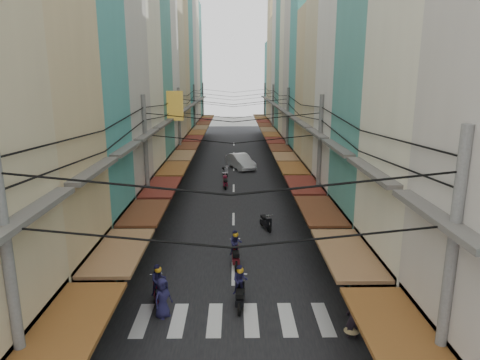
{
  "coord_description": "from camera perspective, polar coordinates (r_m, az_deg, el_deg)",
  "views": [
    {
      "loc": [
        0.08,
        -20.75,
        9.15
      ],
      "look_at": [
        0.44,
        6.41,
        2.56
      ],
      "focal_mm": 32.0,
      "sensor_mm": 36.0,
      "label": 1
    }
  ],
  "objects": [
    {
      "name": "building_row_left",
      "position": [
        38.17,
        -13.27,
        14.23
      ],
      "size": [
        7.8,
        67.67,
        23.7
      ],
      "color": "silver",
      "rests_on": "ground"
    },
    {
      "name": "traffic_sign",
      "position": [
        22.53,
        14.05,
        -4.5
      ],
      "size": [
        0.1,
        0.68,
        3.12
      ],
      "color": "slate",
      "rests_on": "ground"
    },
    {
      "name": "market_umbrella",
      "position": [
        21.97,
        17.85,
        -5.35
      ],
      "size": [
        2.42,
        2.42,
        2.56
      ],
      "color": "#B2B2B7",
      "rests_on": "ground"
    },
    {
      "name": "road",
      "position": [
        41.77,
        -0.85,
        0.99
      ],
      "size": [
        10.0,
        80.0,
        0.02
      ],
      "primitive_type": "cube",
      "color": "black",
      "rests_on": "ground"
    },
    {
      "name": "building_row_right",
      "position": [
        38.01,
        11.48,
        13.77
      ],
      "size": [
        7.8,
        68.98,
        22.59
      ],
      "color": "teal",
      "rests_on": "ground"
    },
    {
      "name": "pedestrians",
      "position": [
        24.97,
        -10.2,
        -5.54
      ],
      "size": [
        12.25,
        19.47,
        2.23
      ],
      "color": "black",
      "rests_on": "ground"
    },
    {
      "name": "utility_poles",
      "position": [
        35.86,
        -0.89,
        9.54
      ],
      "size": [
        10.2,
        66.13,
        8.2
      ],
      "color": "slate",
      "rests_on": "ground"
    },
    {
      "name": "crosswalk",
      "position": [
        17.35,
        -0.96,
        -18.1
      ],
      "size": [
        7.55,
        2.4,
        0.01
      ],
      "color": "silver",
      "rests_on": "ground"
    },
    {
      "name": "moving_scooters",
      "position": [
        23.56,
        -2.37,
        -7.84
      ],
      "size": [
        5.4,
        25.38,
        1.84
      ],
      "color": "black",
      "rests_on": "ground"
    },
    {
      "name": "bicycle",
      "position": [
        24.1,
        15.66,
        -9.21
      ],
      "size": [
        1.84,
        1.22,
        1.19
      ],
      "primitive_type": "imported",
      "rotation": [
        0.0,
        0.0,
        1.21
      ],
      "color": "black",
      "rests_on": "ground"
    },
    {
      "name": "sidewalk_left",
      "position": [
        42.28,
        -9.69,
        0.98
      ],
      "size": [
        3.0,
        80.0,
        0.06
      ],
      "primitive_type": "cube",
      "color": "gray",
      "rests_on": "ground"
    },
    {
      "name": "sidewalk_right",
      "position": [
        42.25,
        8.01,
        1.04
      ],
      "size": [
        3.0,
        80.0,
        0.06
      ],
      "primitive_type": "cube",
      "color": "gray",
      "rests_on": "ground"
    },
    {
      "name": "parked_scooters",
      "position": [
        18.83,
        10.39,
        -14.12
      ],
      "size": [
        13.09,
        16.62,
        0.93
      ],
      "color": "black",
      "rests_on": "ground"
    },
    {
      "name": "ground",
      "position": [
        22.68,
        -0.91,
        -10.16
      ],
      "size": [
        160.0,
        160.0,
        0.0
      ],
      "primitive_type": "plane",
      "color": "slate",
      "rests_on": "ground"
    },
    {
      "name": "white_car",
      "position": [
        43.62,
        0.09,
        1.53
      ],
      "size": [
        5.7,
        3.92,
        1.87
      ],
      "primitive_type": "imported",
      "rotation": [
        0.0,
        0.0,
        0.38
      ],
      "color": "silver",
      "rests_on": "ground"
    }
  ]
}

